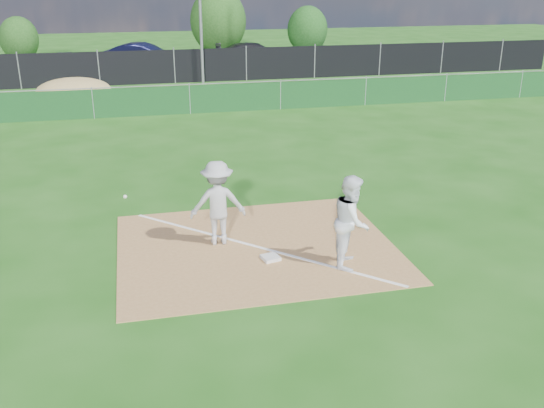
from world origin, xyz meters
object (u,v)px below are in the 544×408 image
Objects in this scene: light_pole at (200,7)px; car_left at (70,62)px; play_at_first at (218,203)px; tree_right at (307,30)px; first_base at (271,258)px; runner at (352,221)px; car_right at (255,55)px; tree_left at (19,39)px; car_mid at (144,57)px; tree_mid at (218,21)px.

car_left is at bearing 145.11° from light_pole.
play_at_first is 0.75× the size of tree_right.
car_left is at bearing -161.74° from tree_right.
first_base is 34.57m from tree_right.
car_right is (3.84, 28.35, -0.22)m from runner.
tree_left is 0.87× the size of tree_right.
car_right reaches higher than car_left.
light_pole is 22.77m from first_base.
first_base is 0.13× the size of play_at_first.
tree_right reaches higher than car_left.
light_pole is at bearing -130.75° from car_mid.
car_mid is (-3.23, 28.11, -0.13)m from runner.
car_right is (11.44, 0.29, 0.07)m from car_left.
car_left is at bearing 102.35° from first_base.
tree_left reaches higher than first_base.
car_left is (-7.60, 28.06, -0.29)m from runner.
light_pole is 15.65m from tree_left.
tree_left is at bearing 42.27° from runner.
tree_right is (6.45, -0.79, -0.66)m from tree_mid.
tree_right is at bearing 49.42° from light_pole.
car_right is (5.41, 27.81, 0.69)m from first_base.
tree_left is 13.57m from tree_mid.
tree_mid is (2.58, 11.34, -1.55)m from light_pole.
play_at_first reaches higher than car_mid.
car_mid is at bearing 93.44° from first_base.
play_at_first is at bearing 174.64° from car_right.
first_base is 0.09× the size of car_left.
tree_mid is at bearing 20.05° from runner.
light_pole is at bearing -133.94° from car_left.
runner is 28.61m from car_right.
tree_left reaches higher than runner.
tree_left is (-9.62, 33.29, 1.50)m from first_base.
tree_right reaches higher than first_base.
runner is (2.51, -1.64, -0.00)m from play_at_first.
runner is 0.55× the size of tree_right.
car_left is at bearing 109.96° from car_mid.
car_left is at bearing -58.13° from tree_left.
play_at_first is 26.48m from car_mid.
tree_mid is at bearing 22.15° from car_right.
car_mid is 9.83m from tree_left.
runner reaches higher than first_base.
tree_mid reaches higher than tree_right.
car_mid is 1.44× the size of tree_right.
runner is 0.38× the size of car_right.
car_mid is 8.46m from tree_mid.
play_at_first is 2.99m from runner.
runner is at bearing -89.41° from light_pole.
light_pole is at bearing 86.58° from first_base.
play_at_first is 0.87× the size of tree_left.
play_at_first is 33.01m from tree_mid.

